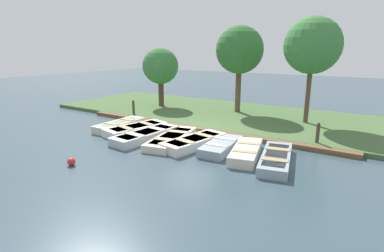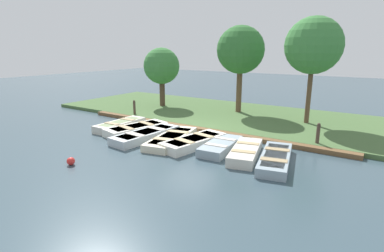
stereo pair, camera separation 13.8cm
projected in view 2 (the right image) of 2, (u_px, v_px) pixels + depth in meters
ground_plane at (189, 135)px, 14.81m from camera, size 80.00×80.00×0.00m
shore_bank at (233, 115)px, 18.83m from camera, size 8.00×24.00×0.20m
dock_walkway at (202, 128)px, 15.78m from camera, size 1.23×15.00×0.20m
rowboat_0 at (120, 125)px, 15.94m from camera, size 3.02×1.00×0.41m
rowboat_1 at (137, 129)px, 15.09m from camera, size 3.36×1.84×0.41m
rowboat_2 at (146, 135)px, 14.05m from camera, size 3.63×1.44×0.40m
rowboat_3 at (172, 138)px, 13.62m from camera, size 3.71×1.84×0.33m
rowboat_4 at (194, 142)px, 12.99m from camera, size 3.31×1.71×0.41m
rowboat_5 at (221, 146)px, 12.49m from camera, size 2.71×1.25×0.38m
rowboat_6 at (246, 152)px, 11.72m from camera, size 2.97×1.60×0.41m
rowboat_7 at (275, 159)px, 11.04m from camera, size 3.37×1.68×0.37m
mooring_post_near at (134, 109)px, 18.43m from camera, size 0.15×0.15×1.09m
mooring_post_far at (318, 135)px, 12.75m from camera, size 0.15×0.15×1.09m
buoy at (71, 161)px, 10.90m from camera, size 0.29×0.29×0.29m
park_tree_far_left at (162, 66)px, 20.72m from camera, size 2.49×2.49×4.23m
park_tree_left at (241, 50)px, 18.36m from camera, size 2.93×2.93×5.54m
park_tree_center at (314, 46)px, 15.40m from camera, size 2.94×2.94×5.77m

